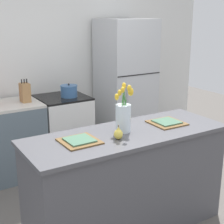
{
  "coord_description": "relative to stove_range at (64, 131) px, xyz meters",
  "views": [
    {
      "loc": [
        -1.56,
        -2.28,
        1.91
      ],
      "look_at": [
        0.0,
        0.25,
        1.05
      ],
      "focal_mm": 55.0,
      "sensor_mm": 36.0,
      "label": 1
    }
  ],
  "objects": [
    {
      "name": "plate_setting_left",
      "position": [
        -0.55,
        -1.59,
        0.49
      ],
      "size": [
        0.29,
        0.29,
        0.02
      ],
      "color": "brown",
      "rests_on": "kitchen_island"
    },
    {
      "name": "pear_figurine",
      "position": [
        -0.25,
        -1.69,
        0.52
      ],
      "size": [
        0.07,
        0.07,
        0.12
      ],
      "color": "#E5CC4C",
      "rests_on": "kitchen_island"
    },
    {
      "name": "kitchen_island",
      "position": [
        -0.1,
        -1.6,
        0.01
      ],
      "size": [
        1.8,
        0.66,
        0.93
      ],
      "color": "#4C4C51",
      "rests_on": "ground_plane"
    },
    {
      "name": "knife_block",
      "position": [
        -0.47,
        -0.01,
        0.56
      ],
      "size": [
        0.1,
        0.14,
        0.27
      ],
      "color": "#A37547",
      "rests_on": "back_counter"
    },
    {
      "name": "plate_setting_right",
      "position": [
        0.35,
        -1.59,
        0.49
      ],
      "size": [
        0.29,
        0.29,
        0.02
      ],
      "color": "brown",
      "rests_on": "kitchen_island"
    },
    {
      "name": "refrigerator",
      "position": [
        0.95,
        0.0,
        0.47
      ],
      "size": [
        0.68,
        0.67,
        1.84
      ],
      "color": "#B7BABC",
      "rests_on": "ground_plane"
    },
    {
      "name": "stove_range",
      "position": [
        0.0,
        0.0,
        0.0
      ],
      "size": [
        0.6,
        0.61,
        0.9
      ],
      "color": "silver",
      "rests_on": "ground_plane"
    },
    {
      "name": "cooking_pot",
      "position": [
        0.07,
        -0.06,
        0.52
      ],
      "size": [
        0.21,
        0.21,
        0.17
      ],
      "color": "#386093",
      "rests_on": "stove_range"
    },
    {
      "name": "flower_vase",
      "position": [
        -0.12,
        -1.56,
        0.62
      ],
      "size": [
        0.16,
        0.14,
        0.42
      ],
      "color": "silver",
      "rests_on": "kitchen_island"
    },
    {
      "name": "back_wall",
      "position": [
        -0.1,
        0.4,
        0.9
      ],
      "size": [
        5.2,
        0.08,
        2.7
      ],
      "color": "silver",
      "rests_on": "ground_plane"
    }
  ]
}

